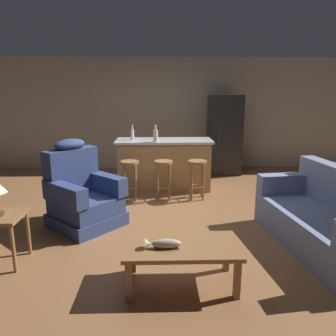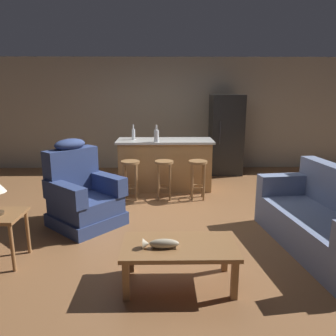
% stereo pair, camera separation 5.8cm
% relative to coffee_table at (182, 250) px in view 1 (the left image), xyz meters
% --- Properties ---
extents(ground_plane, '(12.00, 12.00, 0.00)m').
position_rel_coffee_table_xyz_m(ground_plane, '(-0.12, 1.88, -0.36)').
color(ground_plane, brown).
extents(back_wall, '(12.00, 0.05, 2.60)m').
position_rel_coffee_table_xyz_m(back_wall, '(-0.12, 5.00, 0.94)').
color(back_wall, '#A89E89').
rests_on(back_wall, ground_plane).
extents(coffee_table, '(1.10, 0.60, 0.42)m').
position_rel_coffee_table_xyz_m(coffee_table, '(0.00, 0.00, 0.00)').
color(coffee_table, olive).
rests_on(coffee_table, ground_plane).
extents(fish_figurine, '(0.34, 0.10, 0.10)m').
position_rel_coffee_table_xyz_m(fish_figurine, '(-0.18, -0.07, 0.10)').
color(fish_figurine, '#4C3823').
rests_on(fish_figurine, coffee_table).
extents(couch, '(1.07, 1.99, 0.94)m').
position_rel_coffee_table_xyz_m(couch, '(1.79, 0.73, -0.02)').
color(couch, '#707FA3').
rests_on(couch, ground_plane).
extents(recliner_near_lamp, '(1.19, 1.19, 1.20)m').
position_rel_coffee_table_xyz_m(recliner_near_lamp, '(-1.29, 1.52, 0.06)').
color(recliner_near_lamp, navy).
rests_on(recliner_near_lamp, ground_plane).
extents(end_table, '(0.48, 0.48, 0.56)m').
position_rel_coffee_table_xyz_m(end_table, '(-1.92, 0.46, 0.10)').
color(end_table, olive).
rests_on(end_table, ground_plane).
extents(kitchen_island, '(1.80, 0.70, 0.95)m').
position_rel_coffee_table_xyz_m(kitchen_island, '(-0.12, 3.23, 0.11)').
color(kitchen_island, '#AD7F4C').
rests_on(kitchen_island, ground_plane).
extents(bar_stool_left, '(0.32, 0.32, 0.68)m').
position_rel_coffee_table_xyz_m(bar_stool_left, '(-0.71, 2.60, 0.11)').
color(bar_stool_left, olive).
rests_on(bar_stool_left, ground_plane).
extents(bar_stool_middle, '(0.32, 0.32, 0.68)m').
position_rel_coffee_table_xyz_m(bar_stool_middle, '(-0.13, 2.60, 0.11)').
color(bar_stool_middle, olive).
rests_on(bar_stool_middle, ground_plane).
extents(bar_stool_right, '(0.32, 0.32, 0.68)m').
position_rel_coffee_table_xyz_m(bar_stool_right, '(0.45, 2.60, 0.11)').
color(bar_stool_right, olive).
rests_on(bar_stool_right, ground_plane).
extents(refrigerator, '(0.70, 0.69, 1.76)m').
position_rel_coffee_table_xyz_m(refrigerator, '(1.26, 4.43, 0.52)').
color(refrigerator, black).
rests_on(refrigerator, ground_plane).
extents(bottle_tall_green, '(0.09, 0.09, 0.31)m').
position_rel_coffee_table_xyz_m(bottle_tall_green, '(-0.27, 2.96, 0.70)').
color(bottle_tall_green, silver).
rests_on(bottle_tall_green, kitchen_island).
extents(bottle_short_amber, '(0.06, 0.06, 0.28)m').
position_rel_coffee_table_xyz_m(bottle_short_amber, '(-0.71, 3.26, 0.69)').
color(bottle_short_amber, silver).
rests_on(bottle_short_amber, kitchen_island).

